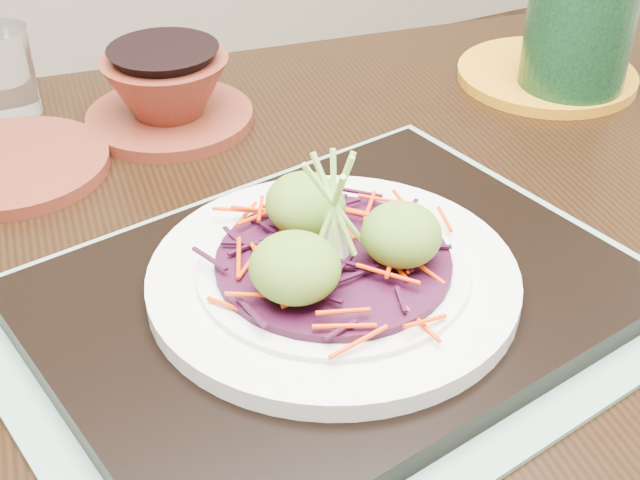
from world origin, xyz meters
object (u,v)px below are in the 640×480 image
white_plate (333,277)px  water_glass (2,72)px  serving_tray (333,297)px  dining_table (273,354)px  green_jar (578,36)px  terracotta_side_plate (13,166)px  yellow_plate (546,75)px  terracotta_bowl_set (168,95)px

white_plate → water_glass: 0.45m
serving_tray → water_glass: bearing=99.4°
serving_tray → dining_table: bearing=90.9°
serving_tray → green_jar: bearing=18.8°
serving_tray → green_jar: size_ratio=3.18×
dining_table → terracotta_side_plate: terracotta_side_plate is taller
yellow_plate → white_plate: bearing=-148.7°
dining_table → green_jar: green_jar is taller
water_glass → white_plate: bearing=-72.1°
white_plate → green_jar: bearing=27.3°
terracotta_side_plate → terracotta_bowl_set: 0.16m
white_plate → terracotta_bowl_set: bearing=90.5°
terracotta_bowl_set → yellow_plate: (0.40, -0.09, -0.03)m
yellow_plate → green_jar: bearing=-91.4°
green_jar → serving_tray: bearing=-152.7°
yellow_plate → green_jar: (-0.00, -0.04, 0.06)m
dining_table → terracotta_side_plate: (-0.15, 0.23, 0.11)m
dining_table → water_glass: size_ratio=14.93×
terracotta_side_plate → terracotta_bowl_set: (0.16, 0.02, 0.02)m
dining_table → serving_tray: serving_tray is taller
dining_table → green_jar: size_ratio=10.47×
white_plate → terracotta_side_plate: white_plate is taller
water_glass → green_jar: (0.53, -0.23, 0.02)m
yellow_plate → green_jar: green_jar is taller
terracotta_bowl_set → dining_table: bearing=-92.3°
serving_tray → yellow_plate: 0.46m
dining_table → terracotta_bowl_set: size_ratio=6.56×
terracotta_side_plate → yellow_plate: bearing=-7.2°
dining_table → green_jar: bearing=25.7°
terracotta_bowl_set → yellow_plate: terracotta_bowl_set is taller
dining_table → green_jar: 0.46m
terracotta_side_plate → green_jar: 0.57m
water_glass → green_jar: size_ratio=0.70×
terracotta_bowl_set → green_jar: bearing=-18.3°
water_glass → terracotta_bowl_set: (0.14, -0.10, -0.01)m
terracotta_bowl_set → yellow_plate: bearing=-13.3°
serving_tray → white_plate: bearing=-17.9°
white_plate → terracotta_bowl_set: terracotta_bowl_set is taller
white_plate → serving_tray: bearing=170.5°
water_glass → dining_table: bearing=-70.3°
dining_table → white_plate: white_plate is taller
water_glass → green_jar: bearing=-23.2°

